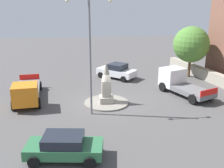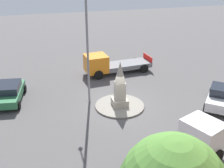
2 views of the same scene
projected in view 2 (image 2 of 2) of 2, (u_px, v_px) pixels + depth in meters
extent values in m
plane|color=#4F4C4C|center=(120.00, 106.00, 20.90)|extent=(80.00, 80.00, 0.00)
cylinder|color=gray|center=(120.00, 106.00, 20.87)|extent=(3.66, 3.66, 0.12)
cube|color=#9E9687|center=(120.00, 102.00, 20.74)|extent=(1.10, 1.10, 0.51)
cube|color=#9E9687|center=(120.00, 91.00, 20.36)|extent=(0.72, 0.72, 1.35)
cone|color=#9E9687|center=(120.00, 72.00, 19.75)|extent=(0.79, 0.79, 1.59)
cylinder|color=slate|center=(87.00, 47.00, 19.75)|extent=(0.16, 0.16, 8.81)
cube|color=#2D6B42|center=(9.00, 94.00, 21.44)|extent=(4.31, 2.30, 0.57)
cube|color=#1E232D|center=(8.00, 87.00, 21.24)|extent=(2.34, 1.89, 0.53)
cylinder|color=black|center=(19.00, 105.00, 20.36)|extent=(0.66, 0.30, 0.64)
cylinder|color=black|center=(25.00, 89.00, 22.96)|extent=(0.66, 0.30, 0.64)
cylinder|color=black|center=(2.00, 90.00, 22.75)|extent=(0.66, 0.30, 0.64)
cube|color=silver|center=(222.00, 98.00, 20.77)|extent=(4.34, 4.10, 0.68)
cube|color=#1E232D|center=(223.00, 91.00, 20.40)|extent=(2.38, 2.38, 0.60)
cylinder|color=black|center=(211.00, 92.00, 22.46)|extent=(0.63, 0.58, 0.64)
cylinder|color=black|center=(205.00, 108.00, 20.08)|extent=(0.63, 0.58, 0.64)
cube|color=silver|center=(202.00, 135.00, 15.31)|extent=(2.53, 2.35, 1.70)
cube|color=slate|center=(169.00, 165.00, 14.10)|extent=(3.26, 4.09, 0.41)
cylinder|color=black|center=(187.00, 139.00, 16.46)|extent=(0.58, 0.88, 0.84)
cylinder|color=black|center=(217.00, 156.00, 15.00)|extent=(0.58, 0.88, 0.84)
cylinder|color=black|center=(140.00, 166.00, 14.33)|extent=(0.58, 0.88, 0.84)
cube|color=orange|center=(96.00, 63.00, 25.90)|extent=(2.09, 2.14, 1.56)
cube|color=slate|center=(127.00, 65.00, 27.17)|extent=(2.34, 4.60, 0.43)
cube|color=red|center=(148.00, 58.00, 27.69)|extent=(1.83, 0.24, 0.50)
cylinder|color=black|center=(99.00, 75.00, 25.38)|extent=(0.36, 0.86, 0.84)
cylinder|color=black|center=(92.00, 68.00, 27.00)|extent=(0.36, 0.86, 0.84)
cylinder|color=black|center=(144.00, 68.00, 26.88)|extent=(0.36, 0.86, 0.84)
cylinder|color=black|center=(135.00, 62.00, 28.50)|extent=(0.36, 0.86, 0.84)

